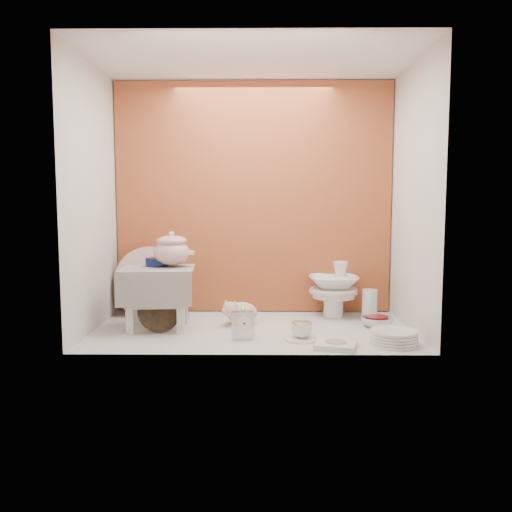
# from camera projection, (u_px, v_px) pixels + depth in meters

# --- Properties ---
(ground) EXTENTS (1.80, 1.80, 0.00)m
(ground) POSITION_uv_depth(u_px,v_px,m) (252.00, 329.00, 2.99)
(ground) COLOR silver
(ground) RESTS_ON ground
(niche_shell) EXTENTS (1.86, 1.03, 1.53)m
(niche_shell) POSITION_uv_depth(u_px,v_px,m) (253.00, 167.00, 3.07)
(niche_shell) COLOR #AA4A2A
(niche_shell) RESTS_ON ground
(step_stool) EXTENTS (0.43, 0.38, 0.35)m
(step_stool) POSITION_uv_depth(u_px,v_px,m) (158.00, 298.00, 2.99)
(step_stool) COLOR silver
(step_stool) RESTS_ON ground
(soup_tureen) EXTENTS (0.27, 0.27, 0.21)m
(soup_tureen) POSITION_uv_depth(u_px,v_px,m) (172.00, 249.00, 3.01)
(soup_tureen) COLOR white
(soup_tureen) RESTS_ON step_stool
(cobalt_bowl) EXTENTS (0.17, 0.17, 0.05)m
(cobalt_bowl) POSITION_uv_depth(u_px,v_px,m) (157.00, 262.00, 3.05)
(cobalt_bowl) COLOR #0A164B
(cobalt_bowl) RESTS_ON step_stool
(floral_platter) EXTENTS (0.47, 0.28, 0.44)m
(floral_platter) POSITION_uv_depth(u_px,v_px,m) (150.00, 281.00, 3.35)
(floral_platter) COLOR silver
(floral_platter) RESTS_ON ground
(blue_white_vase) EXTENTS (0.30, 0.30, 0.24)m
(blue_white_vase) POSITION_uv_depth(u_px,v_px,m) (171.00, 296.00, 3.35)
(blue_white_vase) COLOR silver
(blue_white_vase) RESTS_ON ground
(lacquer_tray) EXTENTS (0.26, 0.18, 0.24)m
(lacquer_tray) POSITION_uv_depth(u_px,v_px,m) (159.00, 311.00, 2.93)
(lacquer_tray) COLOR black
(lacquer_tray) RESTS_ON ground
(mantel_clock) EXTENTS (0.12, 0.07, 0.17)m
(mantel_clock) POSITION_uv_depth(u_px,v_px,m) (243.00, 324.00, 2.76)
(mantel_clock) COLOR silver
(mantel_clock) RESTS_ON ground
(plush_pig) EXTENTS (0.28, 0.23, 0.14)m
(plush_pig) POSITION_uv_depth(u_px,v_px,m) (242.00, 312.00, 3.11)
(plush_pig) COLOR beige
(plush_pig) RESTS_ON ground
(teacup_saucer) EXTENTS (0.22, 0.22, 0.01)m
(teacup_saucer) POSITION_uv_depth(u_px,v_px,m) (301.00, 339.00, 2.76)
(teacup_saucer) COLOR white
(teacup_saucer) RESTS_ON ground
(gold_rim_teacup) EXTENTS (0.14, 0.14, 0.09)m
(gold_rim_teacup) POSITION_uv_depth(u_px,v_px,m) (302.00, 329.00, 2.75)
(gold_rim_teacup) COLOR white
(gold_rim_teacup) RESTS_ON teacup_saucer
(lattice_dish) EXTENTS (0.24, 0.24, 0.03)m
(lattice_dish) POSITION_uv_depth(u_px,v_px,m) (336.00, 345.00, 2.62)
(lattice_dish) COLOR white
(lattice_dish) RESTS_ON ground
(dinner_plate_stack) EXTENTS (0.29, 0.29, 0.07)m
(dinner_plate_stack) POSITION_uv_depth(u_px,v_px,m) (394.00, 337.00, 2.66)
(dinner_plate_stack) COLOR white
(dinner_plate_stack) RESTS_ON ground
(crystal_bowl) EXTENTS (0.24, 0.24, 0.06)m
(crystal_bowl) POSITION_uv_depth(u_px,v_px,m) (377.00, 322.00, 3.04)
(crystal_bowl) COLOR silver
(crystal_bowl) RESTS_ON ground
(clear_glass_vase) EXTENTS (0.12, 0.12, 0.19)m
(clear_glass_vase) POSITION_uv_depth(u_px,v_px,m) (369.00, 305.00, 3.23)
(clear_glass_vase) COLOR silver
(clear_glass_vase) RESTS_ON ground
(porcelain_tower) EXTENTS (0.41, 0.41, 0.35)m
(porcelain_tower) POSITION_uv_depth(u_px,v_px,m) (334.00, 289.00, 3.30)
(porcelain_tower) COLOR white
(porcelain_tower) RESTS_ON ground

